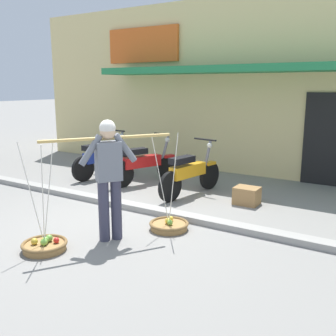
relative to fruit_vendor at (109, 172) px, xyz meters
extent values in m
plane|color=gray|center=(-0.35, 0.57, -0.98)|extent=(90.00, 90.00, 0.00)
cube|color=gray|center=(-0.35, 1.27, -0.93)|extent=(20.00, 0.24, 0.10)
cylinder|color=#38384C|center=(-0.05, -0.08, -0.55)|extent=(0.15, 0.15, 0.86)
cylinder|color=#38384C|center=(0.05, 0.08, -0.55)|extent=(0.15, 0.15, 0.86)
cube|color=slate|center=(0.00, 0.00, 0.15)|extent=(0.35, 0.39, 0.54)
sphere|color=#E0B78E|center=(0.00, 0.00, 0.56)|extent=(0.21, 0.21, 0.21)
sphere|color=silver|center=(0.00, 0.00, 0.61)|extent=(0.22, 0.22, 0.22)
cylinder|color=slate|center=(-0.13, -0.20, 0.32)|extent=(0.26, 0.33, 0.43)
cylinder|color=slate|center=(0.13, 0.20, 0.32)|extent=(0.26, 0.33, 0.43)
cylinder|color=tan|center=(0.00, 0.00, 0.47)|extent=(1.04, 1.54, 0.04)
cylinder|color=#9E7542|center=(-0.50, -0.76, -0.93)|extent=(0.55, 0.55, 0.09)
torus|color=brown|center=(-0.50, -0.76, -0.88)|extent=(0.60, 0.60, 0.05)
sphere|color=yellow|center=(-0.50, -0.76, -0.84)|extent=(0.09, 0.09, 0.09)
sphere|color=#6DA940|center=(-0.51, -0.67, -0.84)|extent=(0.10, 0.10, 0.10)
sphere|color=red|center=(-0.39, -0.65, -0.85)|extent=(0.08, 0.08, 0.08)
sphere|color=#68A23D|center=(-0.49, -0.75, -0.84)|extent=(0.10, 0.10, 0.10)
sphere|color=#76B746|center=(-0.46, -0.79, -0.84)|extent=(0.09, 0.09, 0.09)
sphere|color=gold|center=(-0.59, -0.84, -0.84)|extent=(0.09, 0.09, 0.09)
cylinder|color=silver|center=(-0.50, -0.63, -0.21)|extent=(0.01, 0.27, 1.36)
cylinder|color=silver|center=(-0.61, -0.82, -0.21)|extent=(0.23, 0.14, 1.36)
cylinder|color=silver|center=(-0.39, -0.82, -0.21)|extent=(0.23, 0.14, 1.36)
cylinder|color=#9E7542|center=(0.50, 0.76, -0.93)|extent=(0.55, 0.55, 0.09)
torus|color=brown|center=(0.50, 0.76, -0.88)|extent=(0.60, 0.60, 0.05)
sphere|color=gold|center=(0.48, 0.75, -0.84)|extent=(0.09, 0.09, 0.09)
sphere|color=gold|center=(0.46, 0.88, -0.85)|extent=(0.08, 0.08, 0.08)
sphere|color=#6CA740|center=(0.54, 0.71, -0.85)|extent=(0.08, 0.08, 0.08)
cylinder|color=silver|center=(0.50, 0.89, -0.21)|extent=(0.01, 0.27, 1.36)
cylinder|color=silver|center=(0.39, 0.69, -0.21)|extent=(0.23, 0.14, 1.36)
cylinder|color=silver|center=(0.61, 0.69, -0.21)|extent=(0.23, 0.14, 1.36)
cylinder|color=black|center=(-2.57, 3.51, -0.69)|extent=(0.16, 0.59, 0.58)
cylinder|color=black|center=(-2.74, 2.28, -0.69)|extent=(0.16, 0.59, 0.58)
cube|color=navy|center=(-2.57, 3.51, -0.43)|extent=(0.18, 0.30, 0.06)
cube|color=navy|center=(-2.67, 2.80, -0.47)|extent=(0.32, 0.92, 0.24)
cube|color=black|center=(-2.69, 2.62, -0.23)|extent=(0.30, 0.59, 0.12)
cylinder|color=slate|center=(-2.58, 3.41, -0.30)|extent=(0.10, 0.30, 0.76)
cylinder|color=black|center=(-2.59, 3.33, 0.09)|extent=(0.54, 0.11, 0.04)
sphere|color=silver|center=(-2.57, 3.49, -0.05)|extent=(0.11, 0.11, 0.11)
cylinder|color=black|center=(-1.20, 3.46, -0.69)|extent=(0.29, 0.57, 0.58)
cylinder|color=black|center=(-1.65, 2.31, -0.69)|extent=(0.29, 0.57, 0.58)
cube|color=red|center=(-1.20, 3.46, -0.43)|extent=(0.23, 0.31, 0.06)
cube|color=red|center=(-1.46, 2.79, -0.47)|extent=(0.51, 0.91, 0.24)
cube|color=black|center=(-1.53, 2.62, -0.23)|extent=(0.41, 0.60, 0.12)
cylinder|color=slate|center=(-1.24, 3.37, -0.30)|extent=(0.16, 0.30, 0.76)
cylinder|color=black|center=(-1.27, 3.29, 0.09)|extent=(0.52, 0.23, 0.04)
sphere|color=silver|center=(-1.21, 3.44, -0.05)|extent=(0.11, 0.11, 0.11)
cylinder|color=black|center=(-0.02, 3.21, -0.69)|extent=(0.18, 0.59, 0.58)
cylinder|color=black|center=(-0.24, 1.99, -0.69)|extent=(0.18, 0.59, 0.58)
cube|color=orange|center=(-0.02, 3.21, -0.43)|extent=(0.19, 0.30, 0.06)
cube|color=orange|center=(-0.15, 2.51, -0.47)|extent=(0.36, 0.92, 0.24)
cube|color=black|center=(-0.18, 2.33, -0.23)|extent=(0.32, 0.59, 0.12)
cylinder|color=slate|center=(-0.04, 3.12, -0.30)|extent=(0.11, 0.30, 0.76)
cylinder|color=black|center=(-0.06, 3.04, 0.09)|extent=(0.54, 0.13, 0.04)
sphere|color=silver|center=(-0.03, 3.20, -0.05)|extent=(0.11, 0.11, 0.11)
cube|color=#DBC684|center=(0.07, 7.38, 1.12)|extent=(13.00, 5.00, 4.20)
cube|color=#237F47|center=(0.07, 4.38, 1.52)|extent=(7.15, 1.00, 0.16)
cube|color=#DB5B1E|center=(-2.86, 4.83, 2.22)|extent=(2.20, 0.08, 0.90)
cube|color=black|center=(2.02, 4.86, 0.02)|extent=(1.10, 0.06, 2.00)
cube|color=olive|center=(1.03, 2.61, -0.82)|extent=(0.44, 0.36, 0.32)
camera|label=1|loc=(3.42, -3.95, 1.16)|focal=41.29mm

